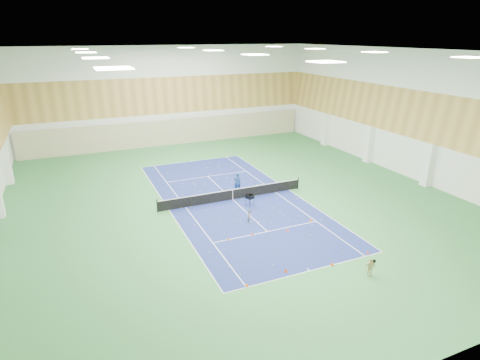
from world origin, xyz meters
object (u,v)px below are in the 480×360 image
child_court (250,216)px  child_apron (370,267)px  tennis_net (233,194)px  ball_cart (250,200)px  coach (237,182)px

child_court → child_apron: size_ratio=0.88×
tennis_net → child_court: tennis_net is taller
child_apron → ball_cart: child_apron is taller
child_court → ball_cart: size_ratio=1.01×
child_apron → ball_cart: (-2.11, 11.90, -0.07)m
ball_cart → child_court: bearing=-138.3°
child_court → tennis_net: bearing=44.2°
ball_cart → tennis_net: bearing=90.4°
tennis_net → coach: size_ratio=7.41×
tennis_net → child_apron: size_ratio=11.23×
tennis_net → ball_cart: tennis_net is taller
coach → ball_cart: 3.44m
ball_cart → coach: bearing=60.8°
child_apron → coach: bearing=113.5°
coach → child_apron: bearing=106.0°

